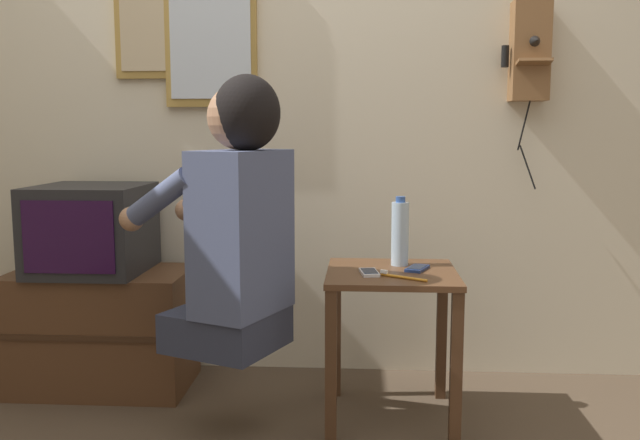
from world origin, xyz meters
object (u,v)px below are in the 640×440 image
Objects in this scene: person at (236,218)px; wall_phone_antique at (530,50)px; toothbrush at (400,276)px; water_bottle at (400,233)px; wall_mirror at (211,25)px; cell_phone_spare at (417,268)px; cell_phone_held at (369,272)px; framed_picture at (157,25)px; television at (92,229)px.

wall_phone_antique reaches higher than person.
person reaches higher than toothbrush.
water_bottle is 1.65× the size of toothbrush.
wall_mirror reaches higher than water_bottle.
water_bottle is at bearing 148.25° from cell_phone_spare.
cell_phone_held and cell_phone_spare have the same top height.
cell_phone_spare is at bearing -29.38° from wall_mirror.
person is 0.61m from toothbrush.
wall_mirror is 1.41m from toothbrush.
wall_mirror is (-1.37, 0.04, 0.12)m from wall_phone_antique.
framed_picture reaches higher than person.
wall_mirror is at bearing 131.47° from cell_phone_held.
wall_phone_antique is 6.03× the size of cell_phone_spare.
framed_picture is at bearing 139.38° from cell_phone_held.
television is at bearing -172.87° from wall_phone_antique.
cell_phone_spare is 0.17m from toothbrush.
cell_phone_spare is at bearing -54.33° from water_bottle.
water_bottle is (1.28, -0.14, 0.02)m from television.
cell_phone_spare is (0.18, 0.09, 0.00)m from cell_phone_held.
person is 2.08× the size of television.
wall_mirror reaches higher than wall_phone_antique.
toothbrush is (-0.56, -0.60, -0.85)m from wall_phone_antique.
water_bottle is (-0.55, -0.37, -0.73)m from wall_phone_antique.
framed_picture is 3.36× the size of cell_phone_spare.
television reaches higher than toothbrush.
wall_phone_antique reaches higher than toothbrush.
person is at bearing -140.78° from cell_phone_spare.
cell_phone_held is (-0.67, -0.54, -0.85)m from wall_phone_antique.
toothbrush is (0.11, -0.07, 0.00)m from cell_phone_held.
cell_phone_held is at bearing -141.18° from wall_phone_antique.
wall_mirror reaches higher than cell_phone_held.
framed_picture is 1.42m from water_bottle.
wall_mirror reaches higher than cell_phone_spare.
wall_phone_antique is (1.14, 0.65, 0.64)m from person.
toothbrush is (0.58, 0.04, -0.21)m from person.
television is 1.74× the size of water_bottle.
wall_mirror is at bearing -0.75° from framed_picture.
television is at bearing -128.87° from framed_picture.
television is at bearing 173.80° from water_bottle.
cell_phone_spare is (1.34, -0.22, -0.11)m from television.
toothbrush is at bearing -132.82° from wall_phone_antique.
person is at bearing 126.32° from toothbrush.
cell_phone_held is (0.94, -0.58, -0.97)m from framed_picture.
person is 1.13m from framed_picture.
person is 0.65m from water_bottle.
water_bottle is at bearing 46.53° from cell_phone_held.
wall_phone_antique reaches higher than water_bottle.
framed_picture reaches higher than cell_phone_held.
cell_phone_spare is (1.12, -0.50, -0.97)m from framed_picture.
water_bottle is at bearing -26.57° from wall_mirror.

